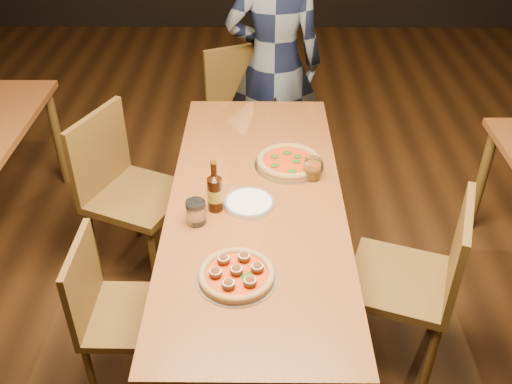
{
  "coord_description": "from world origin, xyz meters",
  "views": [
    {
      "loc": [
        0.02,
        -2.13,
        2.28
      ],
      "look_at": [
        0.0,
        -0.05,
        0.82
      ],
      "focal_mm": 40.0,
      "sensor_mm": 36.0,
      "label": 1
    }
  ],
  "objects_px": {
    "water_glass": "(196,212)",
    "diner": "(274,66)",
    "chair_main_nw": "(131,314)",
    "chair_end": "(249,120)",
    "beer_bottle": "(215,193)",
    "amber_glass": "(312,169)",
    "pizza_meatball": "(237,274)",
    "table_main": "(256,211)",
    "chair_main_e": "(401,279)",
    "chair_main_sw": "(138,196)",
    "plate_stack": "(249,203)",
    "pizza_margherita": "(289,162)"
  },
  "relations": [
    {
      "from": "chair_main_sw",
      "to": "plate_stack",
      "type": "relative_size",
      "value": 4.42
    },
    {
      "from": "chair_main_e",
      "to": "diner",
      "type": "distance_m",
      "value": 1.69
    },
    {
      "from": "plate_stack",
      "to": "table_main",
      "type": "bearing_deg",
      "value": 59.03
    },
    {
      "from": "water_glass",
      "to": "amber_glass",
      "type": "relative_size",
      "value": 1.04
    },
    {
      "from": "chair_main_sw",
      "to": "pizza_margherita",
      "type": "relative_size",
      "value": 2.84
    },
    {
      "from": "beer_bottle",
      "to": "water_glass",
      "type": "height_order",
      "value": "beer_bottle"
    },
    {
      "from": "chair_main_nw",
      "to": "water_glass",
      "type": "height_order",
      "value": "water_glass"
    },
    {
      "from": "table_main",
      "to": "water_glass",
      "type": "xyz_separation_m",
      "value": [
        -0.26,
        -0.18,
        0.13
      ]
    },
    {
      "from": "chair_main_nw",
      "to": "plate_stack",
      "type": "height_order",
      "value": "chair_main_nw"
    },
    {
      "from": "pizza_meatball",
      "to": "beer_bottle",
      "type": "xyz_separation_m",
      "value": [
        -0.11,
        0.44,
        0.07
      ]
    },
    {
      "from": "beer_bottle",
      "to": "chair_end",
      "type": "bearing_deg",
      "value": 84.6
    },
    {
      "from": "amber_glass",
      "to": "chair_main_sw",
      "type": "bearing_deg",
      "value": 167.41
    },
    {
      "from": "chair_main_e",
      "to": "chair_end",
      "type": "height_order",
      "value": "chair_end"
    },
    {
      "from": "diner",
      "to": "amber_glass",
      "type": "bearing_deg",
      "value": 98.67
    },
    {
      "from": "chair_end",
      "to": "beer_bottle",
      "type": "distance_m",
      "value": 1.39
    },
    {
      "from": "table_main",
      "to": "amber_glass",
      "type": "distance_m",
      "value": 0.34
    },
    {
      "from": "pizza_meatball",
      "to": "water_glass",
      "type": "relative_size",
      "value": 2.92
    },
    {
      "from": "amber_glass",
      "to": "plate_stack",
      "type": "bearing_deg",
      "value": -143.15
    },
    {
      "from": "chair_main_sw",
      "to": "plate_stack",
      "type": "bearing_deg",
      "value": -101.61
    },
    {
      "from": "pizza_meatball",
      "to": "plate_stack",
      "type": "height_order",
      "value": "pizza_meatball"
    },
    {
      "from": "chair_main_nw",
      "to": "chair_main_sw",
      "type": "height_order",
      "value": "chair_main_sw"
    },
    {
      "from": "amber_glass",
      "to": "chair_main_e",
      "type": "bearing_deg",
      "value": -47.36
    },
    {
      "from": "chair_main_nw",
      "to": "beer_bottle",
      "type": "height_order",
      "value": "beer_bottle"
    },
    {
      "from": "pizza_meatball",
      "to": "amber_glass",
      "type": "distance_m",
      "value": 0.78
    },
    {
      "from": "water_glass",
      "to": "amber_glass",
      "type": "xyz_separation_m",
      "value": [
        0.53,
        0.35,
        -0.0
      ]
    },
    {
      "from": "water_glass",
      "to": "plate_stack",
      "type": "bearing_deg",
      "value": 29.37
    },
    {
      "from": "chair_main_e",
      "to": "plate_stack",
      "type": "height_order",
      "value": "chair_main_e"
    },
    {
      "from": "table_main",
      "to": "chair_main_nw",
      "type": "relative_size",
      "value": 2.41
    },
    {
      "from": "chair_main_nw",
      "to": "pizza_margherita",
      "type": "xyz_separation_m",
      "value": [
        0.71,
        0.69,
        0.36
      ]
    },
    {
      "from": "pizza_meatball",
      "to": "beer_bottle",
      "type": "height_order",
      "value": "beer_bottle"
    },
    {
      "from": "chair_main_sw",
      "to": "pizza_margherita",
      "type": "distance_m",
      "value": 0.86
    },
    {
      "from": "chair_end",
      "to": "water_glass",
      "type": "bearing_deg",
      "value": -122.19
    },
    {
      "from": "pizza_meatball",
      "to": "chair_end",
      "type": "bearing_deg",
      "value": 89.45
    },
    {
      "from": "pizza_meatball",
      "to": "diner",
      "type": "relative_size",
      "value": 0.19
    },
    {
      "from": "chair_main_e",
      "to": "chair_end",
      "type": "relative_size",
      "value": 0.99
    },
    {
      "from": "water_glass",
      "to": "diner",
      "type": "distance_m",
      "value": 1.53
    },
    {
      "from": "chair_main_sw",
      "to": "pizza_margherita",
      "type": "bearing_deg",
      "value": -73.37
    },
    {
      "from": "pizza_meatball",
      "to": "chair_main_e",
      "type": "bearing_deg",
      "value": 21.01
    },
    {
      "from": "water_glass",
      "to": "diner",
      "type": "height_order",
      "value": "diner"
    },
    {
      "from": "chair_main_e",
      "to": "pizza_meatball",
      "type": "height_order",
      "value": "chair_main_e"
    },
    {
      "from": "table_main",
      "to": "chair_main_e",
      "type": "relative_size",
      "value": 2.08
    },
    {
      "from": "pizza_margherita",
      "to": "chair_main_e",
      "type": "bearing_deg",
      "value": -46.99
    },
    {
      "from": "chair_main_sw",
      "to": "water_glass",
      "type": "xyz_separation_m",
      "value": [
        0.39,
        -0.56,
        0.31
      ]
    },
    {
      "from": "chair_end",
      "to": "diner",
      "type": "distance_m",
      "value": 0.4
    },
    {
      "from": "beer_bottle",
      "to": "amber_glass",
      "type": "bearing_deg",
      "value": 29.75
    },
    {
      "from": "beer_bottle",
      "to": "diner",
      "type": "xyz_separation_m",
      "value": [
        0.29,
        1.39,
        0.01
      ]
    },
    {
      "from": "chair_end",
      "to": "amber_glass",
      "type": "relative_size",
      "value": 9.36
    },
    {
      "from": "chair_main_e",
      "to": "water_glass",
      "type": "distance_m",
      "value": 0.97
    },
    {
      "from": "chair_main_sw",
      "to": "plate_stack",
      "type": "distance_m",
      "value": 0.79
    },
    {
      "from": "chair_end",
      "to": "amber_glass",
      "type": "height_order",
      "value": "chair_end"
    }
  ]
}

